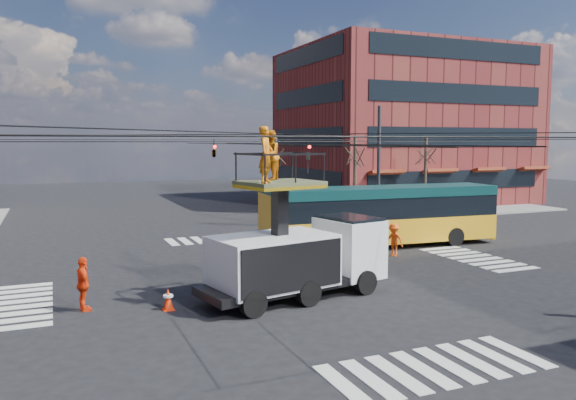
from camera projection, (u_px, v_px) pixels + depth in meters
The scene contains 13 objects.
ground at pixel (283, 278), 23.17m from camera, with size 120.00×120.00×0.00m, color black.
sidewalk_ne at pixel (410, 203), 50.51m from camera, with size 18.00×18.00×0.12m, color slate.
crosswalks at pixel (283, 277), 23.16m from camera, with size 22.40×22.40×0.02m, color silver, non-canonical shape.
building_ne at pixel (402, 126), 52.89m from camera, with size 20.06×16.06×14.00m.
overhead_network at pixel (278, 174), 23.06m from camera, with size 24.24×24.24×8.00m.
tree_a at pixel (276, 156), 36.99m from camera, with size 2.00×2.00×6.00m.
tree_b at pixel (355, 155), 39.30m from camera, with size 2.00×2.00×6.00m.
tree_c at pixel (426, 155), 41.61m from camera, with size 2.00×2.00×6.00m.
utility_truck at pixel (298, 242), 20.17m from camera, with size 7.32×3.77×6.11m.
city_bus at pixel (381, 214), 29.92m from camera, with size 13.06×3.51×3.20m.
traffic_cone at pixel (168, 299), 18.71m from camera, with size 0.36×0.36×0.75m, color #FF300A.
worker_ground at pixel (83, 284), 18.54m from camera, with size 1.07×0.44×1.82m, color #F63C0F.
flagger at pixel (394, 240), 27.42m from camera, with size 1.05×0.60×1.62m, color #FF4F10.
Camera 1 is at (-8.62, -21.00, 5.62)m, focal length 35.00 mm.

